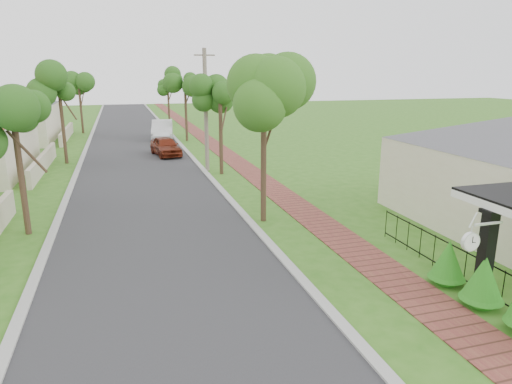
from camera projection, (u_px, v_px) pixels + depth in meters
name	position (u px, v px, depth m)	size (l,w,h in m)	color
ground	(300.00, 309.00, 11.41)	(160.00, 160.00, 0.00)	#306618
road	(139.00, 165.00, 29.12)	(7.00, 120.00, 0.02)	#28282B
kerb_right	(196.00, 162.00, 30.13)	(0.30, 120.00, 0.10)	#9E9E99
kerb_left	(78.00, 169.00, 28.11)	(0.30, 120.00, 0.10)	#9E9E99
sidewalk	(234.00, 160.00, 30.84)	(1.50, 120.00, 0.03)	brown
porch_post	(485.00, 262.00, 11.45)	(0.48, 0.48, 2.52)	black
picket_fence	(465.00, 267.00, 12.62)	(0.03, 8.02, 1.00)	black
street_trees	(133.00, 89.00, 34.35)	(10.70, 37.65, 5.89)	#382619
hedge_row	(506.00, 290.00, 10.73)	(0.94, 4.55, 2.07)	#1D6714
parked_car_red	(166.00, 146.00, 32.30)	(1.57, 3.91, 1.33)	#611E0E
parked_car_white	(162.00, 130.00, 40.35)	(1.75, 5.02, 1.66)	silver
near_tree	(264.00, 98.00, 17.01)	(2.35, 2.35, 6.02)	#382619
utility_pole	(206.00, 110.00, 26.72)	(1.20, 0.24, 7.10)	slate
station_clock	(472.00, 240.00, 10.63)	(1.08, 0.13, 0.66)	white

